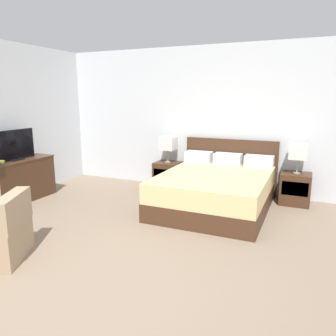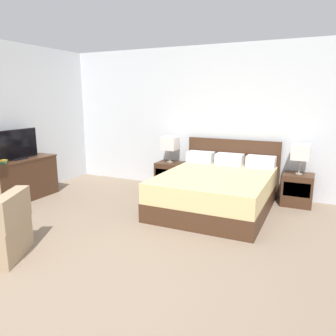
# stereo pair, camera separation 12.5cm
# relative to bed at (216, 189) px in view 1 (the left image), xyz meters

# --- Properties ---
(ground_plane) EXTENTS (11.14, 11.14, 0.00)m
(ground_plane) POSITION_rel_bed_xyz_m (-0.54, -2.68, -0.32)
(ground_plane) COLOR #84705B
(wall_back) EXTENTS (7.15, 0.06, 2.73)m
(wall_back) POSITION_rel_bed_xyz_m (-0.54, 1.06, 1.05)
(wall_back) COLOR silver
(wall_back) RESTS_ON ground
(bed) EXTENTS (1.73, 2.09, 1.03)m
(bed) POSITION_rel_bed_xyz_m (0.00, 0.00, 0.00)
(bed) COLOR #422819
(bed) RESTS_ON ground
(nightstand_left) EXTENTS (0.49, 0.45, 0.53)m
(nightstand_left) POSITION_rel_bed_xyz_m (-1.19, 0.75, -0.05)
(nightstand_left) COLOR #422819
(nightstand_left) RESTS_ON ground
(nightstand_right) EXTENTS (0.49, 0.45, 0.53)m
(nightstand_right) POSITION_rel_bed_xyz_m (1.19, 0.75, -0.05)
(nightstand_right) COLOR #422819
(nightstand_right) RESTS_ON ground
(table_lamp_left) EXTENTS (0.29, 0.29, 0.50)m
(table_lamp_left) POSITION_rel_bed_xyz_m (-1.19, 0.75, 0.59)
(table_lamp_left) COLOR gray
(table_lamp_left) RESTS_ON nightstand_left
(table_lamp_right) EXTENTS (0.29, 0.29, 0.50)m
(table_lamp_right) POSITION_rel_bed_xyz_m (1.19, 0.75, 0.59)
(table_lamp_right) COLOR gray
(table_lamp_right) RESTS_ON nightstand_right
(dresser) EXTENTS (0.47, 1.26, 0.73)m
(dresser) POSITION_rel_bed_xyz_m (-3.25, -1.00, 0.06)
(dresser) COLOR #422819
(dresser) RESTS_ON ground
(tv) EXTENTS (0.18, 0.81, 0.52)m
(tv) POSITION_rel_bed_xyz_m (-3.25, -1.05, 0.67)
(tv) COLOR black
(tv) RESTS_ON dresser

